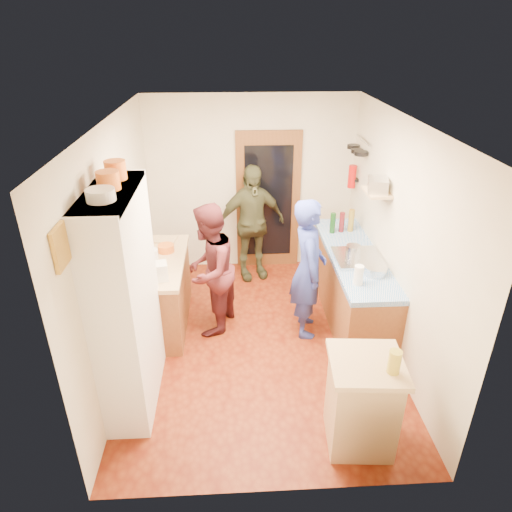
{
  "coord_description": "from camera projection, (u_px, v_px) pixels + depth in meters",
  "views": [
    {
      "loc": [
        -0.29,
        -4.44,
        3.42
      ],
      "look_at": [
        -0.03,
        0.15,
        1.07
      ],
      "focal_mm": 32.0,
      "sensor_mm": 36.0,
      "label": 1
    }
  ],
  "objects": [
    {
      "name": "wall_front",
      "position": [
        278.0,
        369.0,
        3.14
      ],
      "size": [
        3.0,
        0.02,
        2.6
      ],
      "primitive_type": "cube",
      "color": "beige",
      "rests_on": "ground"
    },
    {
      "name": "island_top",
      "position": [
        367.0,
        364.0,
        3.81
      ],
      "size": [
        0.67,
        0.67,
        0.05
      ],
      "primitive_type": "cube",
      "rotation": [
        0.0,
        0.0,
        -0.08
      ],
      "color": "tan",
      "rests_on": "island_base"
    },
    {
      "name": "bottle_b",
      "position": [
        342.0,
        222.0,
        6.13
      ],
      "size": [
        0.07,
        0.07,
        0.28
      ],
      "primitive_type": "cylinder",
      "rotation": [
        0.0,
        0.0,
        0.01
      ],
      "color": "#591419",
      "rests_on": "right_counter_top"
    },
    {
      "name": "radio",
      "position": [
        378.0,
        185.0,
        5.17
      ],
      "size": [
        0.29,
        0.35,
        0.15
      ],
      "primitive_type": "cube",
      "rotation": [
        0.0,
        0.0,
        -0.26
      ],
      "color": "silver",
      "rests_on": "wall_shelf"
    },
    {
      "name": "cutting_board",
      "position": [
        360.0,
        359.0,
        3.85
      ],
      "size": [
        0.37,
        0.31,
        0.02
      ],
      "primitive_type": "cube",
      "rotation": [
        0.0,
        0.0,
        -0.08
      ],
      "color": "white",
      "rests_on": "island_top"
    },
    {
      "name": "bottle_c",
      "position": [
        351.0,
        220.0,
        6.15
      ],
      "size": [
        0.09,
        0.09,
        0.31
      ],
      "primitive_type": "cylinder",
      "rotation": [
        0.0,
        0.0,
        -0.12
      ],
      "color": "olive",
      "rests_on": "right_counter_top"
    },
    {
      "name": "orange_pot_a",
      "position": [
        108.0,
        180.0,
        3.73
      ],
      "size": [
        0.19,
        0.19,
        0.15
      ],
      "primitive_type": "cylinder",
      "color": "orange",
      "rests_on": "hutch_top_shelf"
    },
    {
      "name": "chopping_board",
      "position": [
        165.0,
        239.0,
        5.94
      ],
      "size": [
        0.33,
        0.26,
        0.02
      ],
      "primitive_type": "cube",
      "rotation": [
        0.0,
        0.0,
        -0.13
      ],
      "color": "tan",
      "rests_on": "left_counter_top"
    },
    {
      "name": "bottle_a",
      "position": [
        333.0,
        223.0,
        6.1
      ],
      "size": [
        0.09,
        0.09,
        0.28
      ],
      "primitive_type": "cylinder",
      "rotation": [
        0.0,
        0.0,
        -0.26
      ],
      "color": "#143F14",
      "rests_on": "right_counter_top"
    },
    {
      "name": "person_hob",
      "position": [
        311.0,
        270.0,
        5.32
      ],
      "size": [
        0.44,
        0.65,
        1.72
      ],
      "primitive_type": "imported",
      "rotation": [
        0.0,
        0.0,
        1.52
      ],
      "color": "#2B3996",
      "rests_on": "ground"
    },
    {
      "name": "left_counter_base",
      "position": [
        161.0,
        294.0,
        5.67
      ],
      "size": [
        0.6,
        1.4,
        0.85
      ],
      "primitive_type": "cube",
      "color": "brown",
      "rests_on": "ground"
    },
    {
      "name": "person_back",
      "position": [
        252.0,
        223.0,
        6.56
      ],
      "size": [
        1.09,
        0.69,
        1.72
      ],
      "primitive_type": "imported",
      "rotation": [
        0.0,
        0.0,
        0.29
      ],
      "color": "#393A23",
      "rests_on": "ground"
    },
    {
      "name": "hutch_top_shelf",
      "position": [
        109.0,
        193.0,
        3.75
      ],
      "size": [
        0.4,
        1.14,
        0.04
      ],
      "primitive_type": "cube",
      "color": "white",
      "rests_on": "hutch_body"
    },
    {
      "name": "wall_shelf",
      "position": [
        377.0,
        192.0,
        5.22
      ],
      "size": [
        0.26,
        0.42,
        0.03
      ],
      "primitive_type": "cube",
      "color": "tan",
      "rests_on": "wall_right"
    },
    {
      "name": "ext_bracket",
      "position": [
        356.0,
        180.0,
        6.45
      ],
      "size": [
        0.06,
        0.1,
        0.04
      ],
      "primitive_type": "cube",
      "color": "black",
      "rests_on": "wall_right"
    },
    {
      "name": "right_counter_top",
      "position": [
        354.0,
        255.0,
        5.63
      ],
      "size": [
        0.62,
        2.22,
        0.06
      ],
      "primitive_type": "cube",
      "color": "blue",
      "rests_on": "right_counter_base"
    },
    {
      "name": "island_base",
      "position": [
        361.0,
        404.0,
        4.01
      ],
      "size": [
        0.59,
        0.59,
        0.86
      ],
      "primitive_type": "cube",
      "rotation": [
        0.0,
        0.0,
        -0.08
      ],
      "color": "tan",
      "rests_on": "ground"
    },
    {
      "name": "pan_hang_b",
      "position": [
        357.0,
        151.0,
        6.1
      ],
      "size": [
        0.16,
        0.16,
        0.05
      ],
      "primitive_type": "cylinder",
      "color": "black",
      "rests_on": "pan_rail"
    },
    {
      "name": "ceiling",
      "position": [
        260.0,
        119.0,
        4.33
      ],
      "size": [
        3.0,
        4.0,
        0.02
      ],
      "primitive_type": "cube",
      "color": "silver",
      "rests_on": "ground"
    },
    {
      "name": "fire_extinguisher",
      "position": [
        352.0,
        177.0,
        6.42
      ],
      "size": [
        0.11,
        0.11,
        0.32
      ],
      "primitive_type": "cylinder",
      "color": "red",
      "rests_on": "wall_right"
    },
    {
      "name": "left_counter_top",
      "position": [
        158.0,
        262.0,
        5.46
      ],
      "size": [
        0.64,
        1.44,
        0.05
      ],
      "primitive_type": "cube",
      "color": "tan",
      "rests_on": "left_counter_base"
    },
    {
      "name": "oil_jar",
      "position": [
        394.0,
        362.0,
        3.64
      ],
      "size": [
        0.11,
        0.11,
        0.21
      ],
      "primitive_type": "cylinder",
      "rotation": [
        0.0,
        0.0,
        -0.08
      ],
      "color": "#AD9E2D",
      "rests_on": "island_top"
    },
    {
      "name": "orange_pot_b",
      "position": [
        115.0,
        170.0,
        3.98
      ],
      "size": [
        0.19,
        0.19,
        0.17
      ],
      "primitive_type": "cylinder",
      "color": "orange",
      "rests_on": "hutch_top_shelf"
    },
    {
      "name": "hob",
      "position": [
        358.0,
        258.0,
        5.46
      ],
      "size": [
        0.55,
        0.58,
        0.04
      ],
      "primitive_type": "cube",
      "color": "silver",
      "rests_on": "right_counter_top"
    },
    {
      "name": "toaster",
      "position": [
        155.0,
        272.0,
        4.98
      ],
      "size": [
        0.3,
        0.23,
        0.2
      ],
      "primitive_type": "cube",
      "rotation": [
        0.0,
        0.0,
        0.21
      ],
      "color": "white",
      "rests_on": "left_counter_top"
    },
    {
      "name": "door_frame",
      "position": [
        268.0,
        202.0,
        6.81
      ],
      "size": [
        0.95,
        0.06,
        2.1
      ],
      "primitive_type": "cube",
      "color": "brown",
      "rests_on": "ground"
    },
    {
      "name": "door_glass",
      "position": [
        268.0,
        202.0,
        6.78
      ],
      "size": [
        0.7,
        0.02,
        1.7
      ],
      "primitive_type": "cube",
      "color": "black",
      "rests_on": "door_frame"
    },
    {
      "name": "pan_hang_a",
      "position": [
        361.0,
        153.0,
        5.92
      ],
      "size": [
        0.18,
        0.18,
        0.05
      ],
      "primitive_type": "cylinder",
      "color": "black",
      "rests_on": "pan_rail"
    },
    {
      "name": "plate_stack",
      "position": [
        101.0,
        195.0,
        3.5
      ],
      "size": [
        0.23,
        0.23,
        0.09
      ],
      "primitive_type": "cylinder",
      "color": "white",
      "rests_on": "hutch_top_shelf"
    },
    {
      "name": "person_left",
      "position": [
        213.0,
        269.0,
        5.42
      ],
      "size": [
        0.85,
        0.96,
        1.64
      ],
      "primitive_type": "imported",
      "rotation": [
        0.0,
        0.0,
        -1.9
      ],
      "color": "#4E1C21",
      "rests_on": "ground"
    },
    {
      "name": "pan_hang_c",
      "position": [
        353.0,
        147.0,
        6.28
      ],
      "size": [
        0.17,
        0.17,
        0.05
      ],
      "primitive_type": "cylinder",
      "color": "black",
      "rests_on": "pan_rail"
    },
    {
      "name": "wall_right",
      "position": [
        397.0,
        240.0,
        5.0
      ],
      "size": [
        0.02,
        4.0,
        2.6
      ],
      "primitive_type": "cube",
      "color": "beige",
      "rests_on": "ground"
    },
    {
      "name": "kettle",
      "position": [
        151.0,
        257.0,
        5.31
      ],
      "size": [
        0.2,
        0.2,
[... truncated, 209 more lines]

